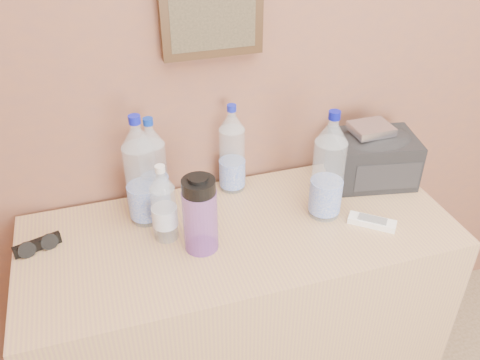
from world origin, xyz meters
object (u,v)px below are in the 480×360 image
object	(u,v)px
dresser	(240,321)
pet_large_d	(328,171)
ac_remote	(372,222)
foil_packet	(371,129)
nalgene_bottle	(200,214)
sunglasses	(37,245)
toiletry_bag	(373,156)
pet_large_c	(232,153)
pet_small	(164,207)
pet_large_a	(153,169)
pet_large_b	(142,176)

from	to	relation	value
dresser	pet_large_d	bearing A→B (deg)	0.27
ac_remote	foil_packet	size ratio (longest dim) A/B	1.12
nalgene_bottle	sunglasses	size ratio (longest dim) A/B	1.80
dresser	toiletry_bag	bearing A→B (deg)	14.36
pet_large_c	pet_small	bearing A→B (deg)	-144.11
pet_small	ac_remote	world-z (taller)	pet_small
nalgene_bottle	sunglasses	xyz separation A→B (m)	(-0.46, 0.13, -0.10)
ac_remote	foil_packet	bearing A→B (deg)	106.02
pet_large_d	pet_small	world-z (taller)	pet_large_d
pet_large_a	pet_large_c	size ratio (longest dim) A/B	1.02
pet_large_d	pet_small	distance (m)	0.50
dresser	foil_packet	xyz separation A→B (m)	(0.49, 0.14, 0.61)
dresser	toiletry_bag	distance (m)	0.73
ac_remote	pet_small	bearing A→B (deg)	-153.39
pet_small	nalgene_bottle	xyz separation A→B (m)	(0.09, -0.08, 0.01)
sunglasses	pet_large_b	bearing A→B (deg)	-7.61
pet_large_a	toiletry_bag	bearing A→B (deg)	-5.35
pet_small	sunglasses	size ratio (longest dim) A/B	1.85
pet_small	sunglasses	bearing A→B (deg)	171.71
pet_large_b	pet_large_c	bearing A→B (deg)	15.23
pet_large_a	ac_remote	distance (m)	0.70
pet_large_a	sunglasses	size ratio (longest dim) A/B	2.34
sunglasses	toiletry_bag	distance (m)	1.10
pet_large_b	toiletry_bag	distance (m)	0.78
pet_large_a	toiletry_bag	world-z (taller)	pet_large_a
nalgene_bottle	foil_packet	xyz separation A→B (m)	(0.62, 0.17, 0.08)
dresser	sunglasses	distance (m)	0.73
nalgene_bottle	ac_remote	world-z (taller)	nalgene_bottle
pet_large_d	nalgene_bottle	bearing A→B (deg)	-174.51
pet_large_c	pet_large_d	world-z (taller)	pet_large_d
sunglasses	toiletry_bag	xyz separation A→B (m)	(1.10, 0.04, 0.08)
dresser	nalgene_bottle	distance (m)	0.55
toiletry_bag	foil_packet	distance (m)	0.11
pet_large_a	ac_remote	size ratio (longest dim) A/B	2.19
dresser	ac_remote	world-z (taller)	ac_remote
pet_large_d	sunglasses	world-z (taller)	pet_large_d
pet_large_d	nalgene_bottle	distance (m)	0.41
pet_large_c	pet_large_d	bearing A→B (deg)	-43.92
pet_large_a	pet_large_d	xyz separation A→B (m)	(0.50, -0.20, 0.02)
pet_large_c	pet_large_a	bearing A→B (deg)	-174.29
nalgene_bottle	toiletry_bag	size ratio (longest dim) A/B	0.88
nalgene_bottle	ac_remote	size ratio (longest dim) A/B	1.68
ac_remote	toiletry_bag	xyz separation A→B (m)	(0.12, 0.23, 0.08)
pet_large_d	sunglasses	bearing A→B (deg)	174.08
nalgene_bottle	toiletry_bag	bearing A→B (deg)	14.74
pet_large_b	dresser	bearing A→B (deg)	-28.79
pet_large_d	toiletry_bag	distance (m)	0.28
pet_large_b	nalgene_bottle	world-z (taller)	pet_large_b
nalgene_bottle	pet_large_d	bearing A→B (deg)	5.49
toiletry_bag	foil_packet	world-z (taller)	foil_packet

